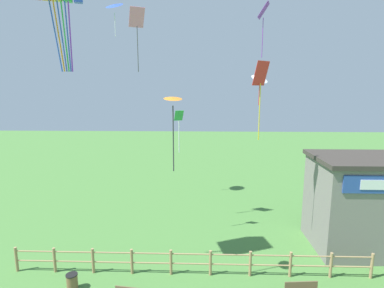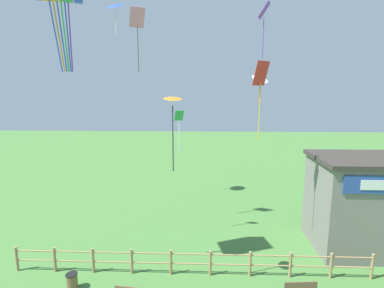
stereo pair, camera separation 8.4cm
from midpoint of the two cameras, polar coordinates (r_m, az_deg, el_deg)
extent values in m
cylinder|color=#9E7F56|center=(18.25, -30.57, -18.38)|extent=(0.14, 0.14, 1.28)
cylinder|color=#9E7F56|center=(17.35, -24.84, -19.41)|extent=(0.14, 0.14, 1.28)
cylinder|color=#9E7F56|center=(16.62, -18.48, -20.33)|extent=(0.14, 0.14, 1.28)
cylinder|color=#9E7F56|center=(16.10, -11.55, -21.07)|extent=(0.14, 0.14, 1.28)
cylinder|color=#9E7F56|center=(15.80, -4.19, -21.53)|extent=(0.14, 0.14, 1.28)
cylinder|color=#9E7F56|center=(15.73, 3.37, -21.67)|extent=(0.14, 0.14, 1.28)
cylinder|color=#9E7F56|center=(15.90, 10.87, -21.47)|extent=(0.14, 0.14, 1.28)
cylinder|color=#9E7F56|center=(16.30, 18.08, -20.97)|extent=(0.14, 0.14, 1.28)
cylinder|color=#9E7F56|center=(16.91, 24.80, -20.21)|extent=(0.14, 0.14, 1.28)
cylinder|color=#9E7F56|center=(17.72, 30.92, -19.30)|extent=(0.14, 0.14, 1.28)
cylinder|color=#9E7F56|center=(15.51, -0.43, -20.23)|extent=(17.41, 0.07, 0.07)
cylinder|color=#9E7F56|center=(15.77, -0.42, -21.84)|extent=(17.41, 0.07, 0.07)
cube|color=slate|center=(20.07, 31.10, -9.92)|extent=(6.50, 4.00, 5.10)
cube|color=#38332D|center=(19.39, 31.81, -2.46)|extent=(6.80, 4.30, 0.24)
cube|color=brown|center=(14.76, 19.88, -24.27)|extent=(1.41, 0.16, 0.52)
cylinder|color=brown|center=(15.94, -22.01, -23.22)|extent=(0.49, 0.49, 0.71)
cylinder|color=black|center=(15.74, -22.11, -22.07)|extent=(0.53, 0.53, 0.04)
cylinder|color=blue|center=(14.56, -24.72, 18.34)|extent=(0.25, 0.45, 2.98)
cylinder|color=orange|center=(14.51, -24.22, 18.41)|extent=(0.18, 0.47, 2.98)
cylinder|color=blue|center=(14.46, -23.72, 18.47)|extent=(0.10, 0.47, 2.98)
cylinder|color=green|center=(14.42, -23.23, 18.53)|extent=(0.10, 0.47, 2.98)
cylinder|color=blue|center=(14.39, -22.76, 18.58)|extent=(0.18, 0.47, 2.98)
cylinder|color=purple|center=(14.38, -22.34, 18.62)|extent=(0.25, 0.45, 2.98)
cone|color=white|center=(21.30, 12.65, 12.09)|extent=(1.55, 1.51, 0.67)
cylinder|color=red|center=(21.28, 12.54, 9.03)|extent=(0.05, 0.05, 1.34)
cube|color=green|center=(17.74, -2.65, 5.44)|extent=(0.61, 0.53, 0.62)
cylinder|color=white|center=(17.88, -2.62, 1.44)|extent=(0.05, 0.05, 1.93)
cone|color=orange|center=(12.38, -3.87, 8.73)|extent=(0.93, 0.93, 0.21)
cylinder|color=#333338|center=(12.54, -3.78, 0.96)|extent=(0.05, 0.05, 2.78)
cube|color=red|center=(15.58, 12.85, 12.99)|extent=(0.90, 0.82, 1.18)
cylinder|color=yellow|center=(15.59, 12.57, 5.94)|extent=(0.05, 0.05, 2.86)
cone|color=blue|center=(24.90, -14.71, 24.23)|extent=(1.61, 1.55, 0.68)
cylinder|color=silver|center=(24.60, -14.56, 21.15)|extent=(0.05, 0.05, 1.68)
cube|color=pink|center=(19.52, -10.62, 22.64)|extent=(1.09, 1.01, 1.02)
cylinder|color=#4C4C51|center=(19.21, -10.43, 17.32)|extent=(0.05, 0.05, 2.67)
cube|color=purple|center=(24.69, 13.37, 23.53)|extent=(1.00, 1.12, 1.09)
cylinder|color=purple|center=(24.30, 13.17, 19.08)|extent=(0.05, 0.05, 2.85)
camera|label=1|loc=(0.04, -90.15, -0.03)|focal=28.00mm
camera|label=2|loc=(0.04, 89.85, 0.03)|focal=28.00mm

